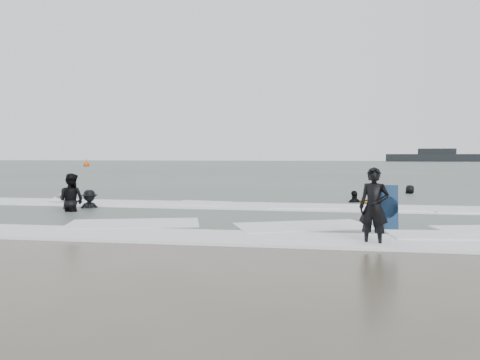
% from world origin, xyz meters
% --- Properties ---
extents(ground, '(320.00, 320.00, 0.00)m').
position_xyz_m(ground, '(0.00, 0.00, 0.00)').
color(ground, brown).
rests_on(ground, ground).
extents(sea, '(320.00, 320.00, 0.00)m').
position_xyz_m(sea, '(0.00, 80.00, 0.06)').
color(sea, '#47544C').
rests_on(sea, ground).
extents(surfer_centre, '(0.73, 0.60, 1.74)m').
position_xyz_m(surfer_centre, '(4.01, -0.90, 0.00)').
color(surfer_centre, black).
rests_on(surfer_centre, ground).
extents(surfer_wading, '(1.01, 0.83, 1.91)m').
position_xyz_m(surfer_wading, '(-5.62, 3.43, 0.00)').
color(surfer_wading, black).
rests_on(surfer_wading, ground).
extents(surfer_breaker, '(1.17, 1.07, 1.58)m').
position_xyz_m(surfer_breaker, '(-5.43, 4.33, 0.00)').
color(surfer_breaker, black).
rests_on(surfer_breaker, ground).
extents(surfer_right_near, '(1.07, 0.80, 1.69)m').
position_xyz_m(surfer_right_near, '(4.18, 8.29, 0.00)').
color(surfer_right_near, black).
rests_on(surfer_right_near, ground).
extents(surfer_right_far, '(0.89, 0.96, 1.64)m').
position_xyz_m(surfer_right_far, '(7.19, 13.25, 0.00)').
color(surfer_right_far, black).
rests_on(surfer_right_far, ground).
extents(surf_foam, '(30.03, 9.06, 0.09)m').
position_xyz_m(surf_foam, '(0.00, 3.70, 0.04)').
color(surf_foam, white).
rests_on(surf_foam, ground).
extents(bodyboards, '(11.43, 9.68, 1.25)m').
position_xyz_m(bodyboards, '(0.94, 3.75, 0.50)').
color(bodyboards, '#102A4F').
rests_on(bodyboards, ground).
extents(buoy, '(1.00, 1.00, 1.65)m').
position_xyz_m(buoy, '(-38.23, 64.50, 0.42)').
color(buoy, '#DF4709').
rests_on(buoy, ground).
extents(vessel_horizon, '(30.58, 5.46, 4.15)m').
position_xyz_m(vessel_horizon, '(37.97, 146.27, 1.54)').
color(vessel_horizon, black).
rests_on(vessel_horizon, ground).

